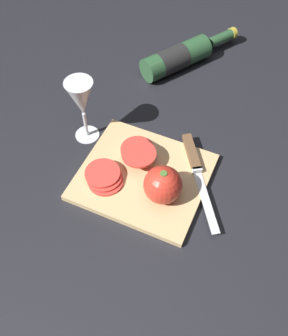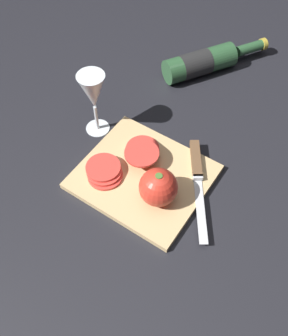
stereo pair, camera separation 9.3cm
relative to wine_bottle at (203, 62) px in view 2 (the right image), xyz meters
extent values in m
plane|color=black|center=(0.07, -0.45, -0.04)|extent=(3.00, 3.00, 0.00)
cube|color=tan|center=(0.07, -0.43, -0.03)|extent=(0.30, 0.27, 0.02)
cylinder|color=#2D5633|center=(-0.01, -0.01, 0.00)|extent=(0.18, 0.22, 0.07)
cone|color=#2D5633|center=(0.06, 0.09, 0.00)|extent=(0.07, 0.06, 0.07)
cylinder|color=#2D5633|center=(0.09, 0.14, 0.00)|extent=(0.07, 0.09, 0.03)
cylinder|color=#B29933|center=(0.11, 0.18, 0.00)|extent=(0.04, 0.03, 0.04)
cylinder|color=black|center=(-0.02, -0.02, 0.00)|extent=(0.11, 0.12, 0.07)
cylinder|color=silver|center=(-0.12, -0.36, -0.03)|extent=(0.06, 0.06, 0.00)
cylinder|color=silver|center=(-0.12, -0.36, 0.01)|extent=(0.01, 0.01, 0.08)
cone|color=silver|center=(-0.12, -0.36, 0.10)|extent=(0.07, 0.07, 0.10)
cone|color=#DBCC84|center=(-0.12, -0.36, 0.07)|extent=(0.03, 0.03, 0.05)
sphere|color=red|center=(0.14, -0.46, 0.02)|extent=(0.09, 0.09, 0.09)
cylinder|color=#47702D|center=(0.14, -0.46, 0.07)|extent=(0.02, 0.02, 0.01)
cube|color=silver|center=(0.24, -0.44, -0.02)|extent=(0.11, 0.15, 0.00)
cube|color=silver|center=(0.19, -0.37, -0.01)|extent=(0.03, 0.02, 0.01)
cube|color=brown|center=(0.16, -0.32, -0.01)|extent=(0.08, 0.11, 0.01)
cylinder|color=#D63D33|center=(0.00, -0.48, -0.02)|extent=(0.09, 0.09, 0.01)
cylinder|color=#D63D33|center=(-0.01, -0.48, -0.01)|extent=(0.09, 0.09, 0.01)
cylinder|color=#D63D33|center=(-0.01, -0.47, 0.00)|extent=(0.09, 0.09, 0.01)
cylinder|color=#D63D33|center=(0.03, -0.36, -0.02)|extent=(0.09, 0.09, 0.01)
cylinder|color=#D63D33|center=(0.03, -0.37, -0.01)|extent=(0.09, 0.09, 0.01)
cylinder|color=#D63D33|center=(0.03, -0.38, 0.00)|extent=(0.09, 0.09, 0.01)
cylinder|color=#D63D33|center=(0.04, -0.38, 0.00)|extent=(0.09, 0.09, 0.01)
cylinder|color=#D63D33|center=(0.04, -0.39, 0.01)|extent=(0.09, 0.09, 0.01)
cylinder|color=#D63D33|center=(0.05, -0.40, 0.01)|extent=(0.09, 0.09, 0.01)
camera|label=1|loc=(0.30, -0.92, 0.76)|focal=42.00mm
camera|label=2|loc=(0.38, -0.88, 0.76)|focal=42.00mm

